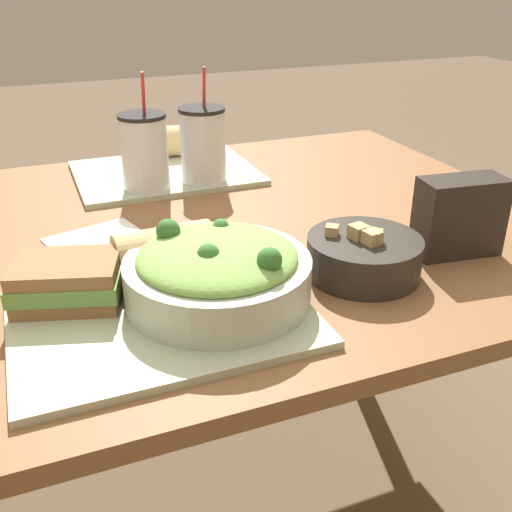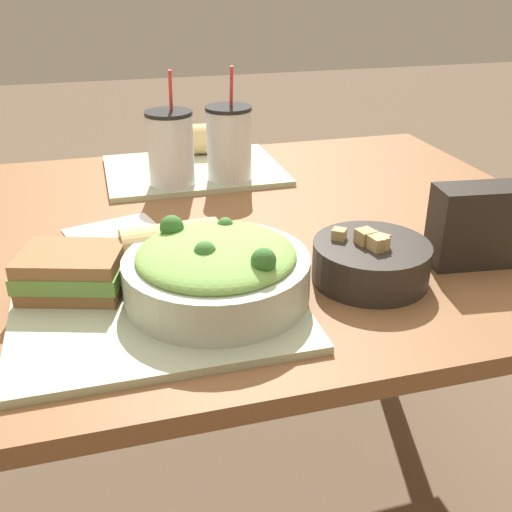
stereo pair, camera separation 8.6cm
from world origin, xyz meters
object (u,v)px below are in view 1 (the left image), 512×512
drink_cup_dark (145,154)px  napkin_folded (96,239)px  salad_bowl (217,271)px  baguette_far (155,142)px  soup_bowl (364,255)px  sandwich_near (67,281)px  baguette_near (166,250)px  chip_bag (459,216)px  drink_cup_red (203,147)px

drink_cup_dark → napkin_folded: bearing=-124.4°
salad_bowl → drink_cup_dark: drink_cup_dark is taller
baguette_far → napkin_folded: (-0.21, -0.42, -0.05)m
soup_bowl → drink_cup_dark: size_ratio=0.75×
sandwich_near → drink_cup_dark: 0.48m
salad_bowl → sandwich_near: bearing=160.3°
salad_bowl → sandwich_near: size_ratio=1.53×
baguette_near → drink_cup_dark: 0.40m
salad_bowl → drink_cup_dark: (0.01, 0.51, 0.03)m
baguette_near → chip_bag: chip_bag is taller
baguette_far → drink_cup_dark: drink_cup_dark is taller
chip_bag → drink_cup_red: bearing=128.4°
baguette_near → salad_bowl: bearing=-159.4°
drink_cup_red → drink_cup_dark: bearing=180.0°
baguette_near → chip_bag: size_ratio=1.04×
salad_bowl → drink_cup_red: drink_cup_red is taller
salad_bowl → chip_bag: bearing=2.5°
baguette_far → napkin_folded: baguette_far is taller
salad_bowl → sandwich_near: salad_bowl is taller
drink_cup_red → napkin_folded: bearing=-142.7°
baguette_far → napkin_folded: bearing=160.2°
salad_bowl → drink_cup_red: bearing=74.9°
sandwich_near → baguette_far: (0.28, 0.65, 0.01)m
baguette_far → drink_cup_dark: (-0.07, -0.22, 0.04)m
salad_bowl → baguette_near: 0.12m
chip_bag → napkin_folded: (-0.57, 0.28, -0.06)m
baguette_near → drink_cup_red: (0.18, 0.40, 0.04)m
drink_cup_red → napkin_folded: drink_cup_red is taller
sandwich_near → chip_bag: bearing=12.2°
salad_bowl → napkin_folded: 0.33m
drink_cup_dark → chip_bag: (0.43, -0.49, -0.02)m
baguette_near → baguette_far: (0.13, 0.61, -0.00)m
soup_bowl → baguette_far: (-0.17, 0.72, 0.01)m
napkin_folded → soup_bowl: bearing=-37.9°
soup_bowl → baguette_far: baguette_far is taller
baguette_near → drink_cup_dark: drink_cup_dark is taller
baguette_far → salad_bowl: bearing=-179.5°
salad_bowl → baguette_near: bearing=114.0°
chip_bag → soup_bowl: bearing=-169.5°
baguette_far → drink_cup_dark: bearing=168.7°
salad_bowl → drink_cup_red: (0.14, 0.51, 0.03)m
sandwich_near → drink_cup_red: bearing=69.1°
napkin_folded → sandwich_near: bearing=-106.5°
baguette_far → drink_cup_dark: size_ratio=0.58×
drink_cup_red → chip_bag: 0.57m
sandwich_near → napkin_folded: sandwich_near is taller
salad_bowl → sandwich_near: 0.21m
drink_cup_red → napkin_folded: 0.35m
salad_bowl → napkin_folded: salad_bowl is taller
drink_cup_dark → drink_cup_red: bearing=-0.0°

